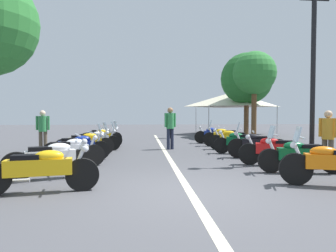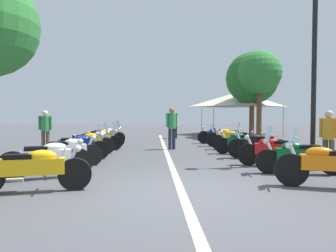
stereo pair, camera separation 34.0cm
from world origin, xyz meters
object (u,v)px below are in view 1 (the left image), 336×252
roadside_tree_0 (247,79)px  roadside_tree_2 (254,74)px  bystander_1 (43,128)px  motorcycle_left_row_0 (40,169)px  motorcycle_right_row_7 (214,135)px  motorcycle_right_row_2 (275,150)px  motorcycle_left_row_2 (70,152)px  motorcycle_right_row_5 (233,139)px  motorcycle_right_row_4 (240,142)px  motorcycle_right_row_6 (225,136)px  bystander_3 (171,124)px  motorcycle_left_row_1 (52,159)px  event_tent (233,99)px  bystander_0 (170,125)px  motorcycle_right_row_1 (300,155)px  street_lamp_twin_globe (314,46)px  motorcycle_right_row_0 (331,163)px  motorcycle_left_row_5 (95,140)px  motorcycle_left_row_6 (100,137)px  motorcycle_left_row_4 (86,142)px  motorcycle_right_row_3 (257,144)px  motorcycle_left_row_7 (102,135)px  motorcycle_left_row_3 (78,146)px  bystander_2 (328,134)px

roadside_tree_0 → roadside_tree_2: 1.44m
bystander_1 → roadside_tree_2: 12.77m
motorcycle_left_row_0 → motorcycle_right_row_7: bearing=48.2°
motorcycle_right_row_2 → motorcycle_left_row_2: bearing=17.1°
motorcycle_left_row_0 → motorcycle_right_row_5: motorcycle_left_row_0 is taller
motorcycle_right_row_4 → motorcycle_right_row_6: motorcycle_right_row_6 is taller
motorcycle_right_row_6 → bystander_3: (4.90, 2.04, 0.45)m
motorcycle_left_row_1 → motorcycle_right_row_2: 6.01m
bystander_1 → event_tent: 14.76m
motorcycle_left_row_0 → bystander_0: (6.84, -3.07, 0.60)m
motorcycle_left_row_2 → motorcycle_right_row_1: 6.09m
motorcycle_left_row_2 → motorcycle_right_row_1: bearing=-34.3°
motorcycle_right_row_7 → street_lamp_twin_globe: bearing=115.0°
motorcycle_right_row_7 → street_lamp_twin_globe: (-6.40, -1.40, 3.07)m
motorcycle_right_row_1 → bystander_0: bystander_0 is taller
motorcycle_right_row_0 → event_tent: 16.68m
motorcycle_left_row_5 → motorcycle_right_row_0: (-6.52, -5.75, 0.02)m
street_lamp_twin_globe → roadside_tree_2: 9.70m
motorcycle_left_row_2 → motorcycle_left_row_6: 5.13m
motorcycle_left_row_4 → motorcycle_right_row_3: size_ratio=1.05×
motorcycle_left_row_7 → motorcycle_right_row_7: bearing=-18.0°
motorcycle_left_row_3 → motorcycle_right_row_1: (-2.56, -6.01, -0.00)m
motorcycle_left_row_2 → motorcycle_right_row_0: 6.42m
motorcycle_left_row_2 → street_lamp_twin_globe: 7.73m
motorcycle_right_row_0 → motorcycle_right_row_6: (7.80, 0.01, -0.00)m
motorcycle_left_row_5 → bystander_2: bearing=-41.5°
roadside_tree_2 → motorcycle_left_row_5: bearing=122.9°
motorcycle_left_row_5 → street_lamp_twin_globe: bearing=-37.8°
motorcycle_right_row_3 → bystander_3: size_ratio=1.24×
motorcycle_right_row_0 → bystander_2: (2.11, -1.31, 0.45)m
motorcycle_left_row_4 → motorcycle_right_row_2: bearing=-44.8°
motorcycle_left_row_3 → bystander_1: bystander_1 is taller
motorcycle_left_row_5 → motorcycle_right_row_1: (-5.13, -5.86, 0.00)m
motorcycle_left_row_7 → motorcycle_right_row_1: (-7.79, -5.95, 0.00)m
motorcycle_left_row_0 → motorcycle_left_row_5: bearing=79.5°
motorcycle_left_row_5 → motorcycle_right_row_3: motorcycle_right_row_3 is taller
motorcycle_left_row_5 → motorcycle_right_row_6: motorcycle_right_row_6 is taller
motorcycle_left_row_5 → motorcycle_left_row_2: bearing=-101.0°
motorcycle_right_row_0 → motorcycle_right_row_3: (3.93, -0.01, -0.00)m
motorcycle_right_row_1 → event_tent: event_tent is taller
bystander_1 → roadside_tree_2: roadside_tree_2 is taller
motorcycle_left_row_1 → motorcycle_left_row_2: 1.48m
motorcycle_left_row_1 → bystander_2: bearing=-14.0°
motorcycle_left_row_5 → roadside_tree_0: size_ratio=0.37×
motorcycle_right_row_7 → bystander_0: (-2.37, 2.50, 0.59)m
bystander_1 → roadside_tree_2: bearing=-61.2°
motorcycle_left_row_4 → bystander_1: bearing=132.0°
motorcycle_left_row_0 → bystander_1: (6.32, 2.01, 0.51)m
motorcycle_right_row_3 → bystander_0: 3.97m
street_lamp_twin_globe → roadside_tree_0: roadside_tree_0 is taller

